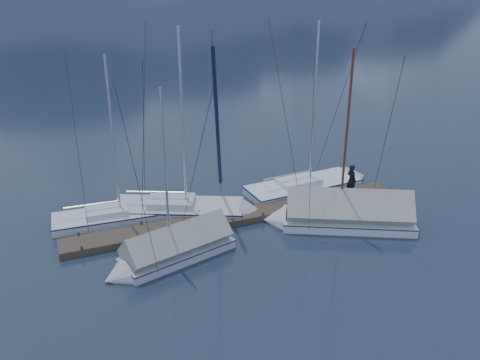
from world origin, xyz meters
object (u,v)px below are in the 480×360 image
sailboat_covered_near (336,216)px  sailboat_covered_far (168,252)px  sailboat_open_right (317,185)px  sailboat_open_mid (197,210)px  person (351,180)px  sailboat_open_left (131,215)px

sailboat_covered_near → sailboat_covered_far: sailboat_covered_near is taller
sailboat_open_right → sailboat_covered_near: 4.69m
sailboat_open_mid → sailboat_covered_near: size_ratio=1.08×
person → sailboat_covered_near: bearing=124.6°
sailboat_open_mid → person: 8.68m
sailboat_covered_near → sailboat_covered_far: bearing=-179.3°
sailboat_covered_near → sailboat_open_mid: bearing=147.9°
sailboat_covered_far → sailboat_covered_near: bearing=0.7°
sailboat_open_left → person: bearing=-11.7°
sailboat_covered_far → person: bearing=12.0°
sailboat_open_right → sailboat_open_mid: bearing=-175.7°
sailboat_open_left → sailboat_covered_near: 10.62m
sailboat_open_mid → person: bearing=-10.8°
sailboat_open_left → sailboat_open_mid: 3.47m
sailboat_open_right → sailboat_covered_near: (-1.49, -4.44, 0.30)m
sailboat_open_left → sailboat_covered_near: (9.52, -4.70, 0.33)m
sailboat_open_right → sailboat_covered_far: size_ratio=1.22×
sailboat_open_right → sailboat_open_left: bearing=178.7°
sailboat_open_left → sailboat_covered_far: 4.87m
sailboat_covered_near → sailboat_open_right: bearing=71.4°
sailboat_open_left → sailboat_open_right: size_ratio=0.88×
sailboat_open_right → sailboat_covered_far: 11.23m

